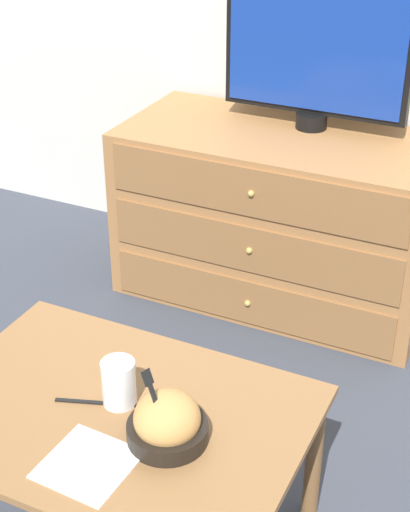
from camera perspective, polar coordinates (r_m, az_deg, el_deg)
The scene contains 8 objects.
ground_plane at distance 3.40m, azimuth 8.06°, elevation -0.23°, with size 12.00×12.00×0.00m, color #383D47.
dresser at distance 2.99m, azimuth 5.36°, elevation 2.83°, with size 1.18×0.58×0.66m.
tv at distance 2.86m, azimuth 8.13°, elevation 14.61°, with size 0.68×0.11×0.54m.
coffee_table at distance 1.96m, azimuth -6.47°, elevation -12.44°, with size 0.91×0.65×0.43m.
takeout_bowl at distance 1.81m, azimuth -2.76°, elevation -12.02°, with size 0.19×0.19×0.19m.
drink_cup at distance 1.92m, azimuth -6.39°, elevation -9.28°, with size 0.08×0.08×0.12m.
napkin at distance 1.80m, azimuth -8.51°, elevation -14.75°, with size 0.20×0.20×0.00m.
knife at distance 1.95m, azimuth -7.98°, elevation -10.51°, with size 0.19×0.08×0.01m.
Camera 1 is at (0.82, -2.83, 1.68)m, focal length 55.00 mm.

